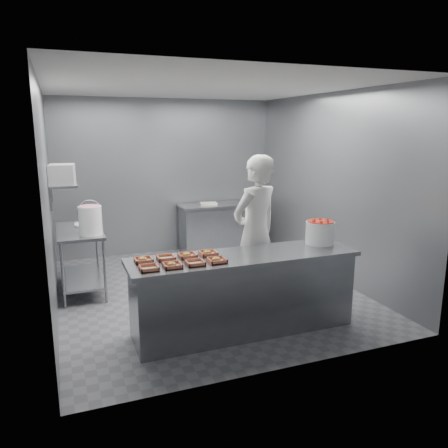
{
  "coord_description": "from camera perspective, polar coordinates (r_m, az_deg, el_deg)",
  "views": [
    {
      "loc": [
        -1.87,
        -5.62,
        2.27
      ],
      "look_at": [
        0.2,
        -0.2,
        1.0
      ],
      "focal_mm": 35.0,
      "sensor_mm": 36.0,
      "label": 1
    }
  ],
  "objects": [
    {
      "name": "worker",
      "position": [
        5.53,
        4.11,
        -1.16
      ],
      "size": [
        0.84,
        0.71,
        1.96
      ],
      "primitive_type": "imported",
      "rotation": [
        0.0,
        0.0,
        3.53
      ],
      "color": "silver",
      "rests_on": "ground"
    },
    {
      "name": "bucket_lid",
      "position": [
        6.62,
        -17.56,
        -0.06
      ],
      "size": [
        0.39,
        0.39,
        0.03
      ],
      "primitive_type": "cylinder",
      "rotation": [
        0.0,
        0.0,
        -0.23
      ],
      "color": "white",
      "rests_on": "prep_table"
    },
    {
      "name": "tray_1",
      "position": [
        4.46,
        -6.78,
        -5.33
      ],
      "size": [
        0.19,
        0.18,
        0.06
      ],
      "color": "tan",
      "rests_on": "service_counter"
    },
    {
      "name": "prep_table",
      "position": [
        6.45,
        -18.18,
        -3.36
      ],
      "size": [
        0.6,
        1.2,
        0.9
      ],
      "color": "slate",
      "rests_on": "ground"
    },
    {
      "name": "appliance",
      "position": [
        6.01,
        -20.39,
        6.09
      ],
      "size": [
        0.34,
        0.38,
        0.26
      ],
      "primitive_type": "cube",
      "rotation": [
        0.0,
        0.0,
        -0.12
      ],
      "color": "gray",
      "rests_on": "wall_shelf"
    },
    {
      "name": "tray_2",
      "position": [
        4.52,
        -3.78,
        -5.06
      ],
      "size": [
        0.19,
        0.18,
        0.04
      ],
      "color": "tan",
      "rests_on": "service_counter"
    },
    {
      "name": "floor",
      "position": [
        6.35,
        -2.32,
        -8.63
      ],
      "size": [
        4.5,
        4.5,
        0.0
      ],
      "primitive_type": "plane",
      "color": "#4C4C51",
      "rests_on": "ground"
    },
    {
      "name": "wall_shelf",
      "position": [
        6.26,
        -20.33,
        4.98
      ],
      "size": [
        0.35,
        0.9,
        0.03
      ],
      "primitive_type": "cube",
      "color": "slate",
      "rests_on": "wall_left"
    },
    {
      "name": "paper_stack",
      "position": [
        8.06,
        -2.02,
        2.69
      ],
      "size": [
        0.34,
        0.28,
        0.04
      ],
      "primitive_type": "cube",
      "rotation": [
        0.0,
        0.0,
        -0.22
      ],
      "color": "silver",
      "rests_on": "back_counter"
    },
    {
      "name": "glaze_bucket",
      "position": [
        6.0,
        -17.07,
        0.55
      ],
      "size": [
        0.32,
        0.3,
        0.46
      ],
      "color": "white",
      "rests_on": "prep_table"
    },
    {
      "name": "tray_3",
      "position": [
        4.59,
        -0.95,
        -4.72
      ],
      "size": [
        0.19,
        0.18,
        0.06
      ],
      "color": "tan",
      "rests_on": "service_counter"
    },
    {
      "name": "wall_right",
      "position": [
        6.88,
        13.63,
        4.74
      ],
      "size": [
        0.04,
        4.5,
        2.8
      ],
      "primitive_type": "cube",
      "color": "slate",
      "rests_on": "ground"
    },
    {
      "name": "rag",
      "position": [
        6.75,
        -18.3,
        0.09
      ],
      "size": [
        0.16,
        0.15,
        0.02
      ],
      "primitive_type": "cube",
      "rotation": [
        0.0,
        0.0,
        -0.18
      ],
      "color": "#CCB28C",
      "rests_on": "prep_table"
    },
    {
      "name": "tray_7",
      "position": [
        4.85,
        -2.1,
        -3.8
      ],
      "size": [
        0.19,
        0.18,
        0.06
      ],
      "color": "tan",
      "rests_on": "service_counter"
    },
    {
      "name": "tray_5",
      "position": [
        4.73,
        -7.59,
        -4.37
      ],
      "size": [
        0.19,
        0.18,
        0.04
      ],
      "color": "tan",
      "rests_on": "service_counter"
    },
    {
      "name": "wall_left",
      "position": [
        5.69,
        -21.93,
        2.65
      ],
      "size": [
        0.04,
        4.5,
        2.8
      ],
      "primitive_type": "cube",
      "color": "slate",
      "rests_on": "ground"
    },
    {
      "name": "ceiling",
      "position": [
        5.95,
        -2.56,
        17.45
      ],
      "size": [
        4.5,
        4.5,
        0.0
      ],
      "primitive_type": "plane",
      "rotation": [
        3.14,
        0.0,
        0.0
      ],
      "color": "white",
      "rests_on": "wall_back"
    },
    {
      "name": "tray_4",
      "position": [
        4.68,
        -10.5,
        -4.61
      ],
      "size": [
        0.19,
        0.18,
        0.06
      ],
      "color": "tan",
      "rests_on": "service_counter"
    },
    {
      "name": "tray_0",
      "position": [
        4.41,
        -9.78,
        -5.67
      ],
      "size": [
        0.19,
        0.18,
        0.04
      ],
      "color": "tan",
      "rests_on": "service_counter"
    },
    {
      "name": "back_counter",
      "position": [
        8.22,
        -0.62,
        -0.42
      ],
      "size": [
        1.5,
        0.6,
        0.9
      ],
      "color": "slate",
      "rests_on": "ground"
    },
    {
      "name": "tray_6",
      "position": [
        4.78,
        -4.83,
        -4.07
      ],
      "size": [
        0.19,
        0.18,
        0.06
      ],
      "color": "tan",
      "rests_on": "service_counter"
    },
    {
      "name": "service_counter",
      "position": [
        5.01,
        2.63,
        -8.96
      ],
      "size": [
        2.6,
        0.7,
        0.9
      ],
      "color": "slate",
      "rests_on": "ground"
    },
    {
      "name": "wall_back",
      "position": [
        8.14,
        -7.49,
        6.11
      ],
      "size": [
        4.0,
        0.04,
        2.8
      ],
      "primitive_type": "cube",
      "color": "slate",
      "rests_on": "ground"
    },
    {
      "name": "strawberry_tub",
      "position": [
        5.41,
        12.43,
        -0.97
      ],
      "size": [
        0.34,
        0.34,
        0.28
      ],
      "color": "white",
      "rests_on": "service_counter"
    }
  ]
}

